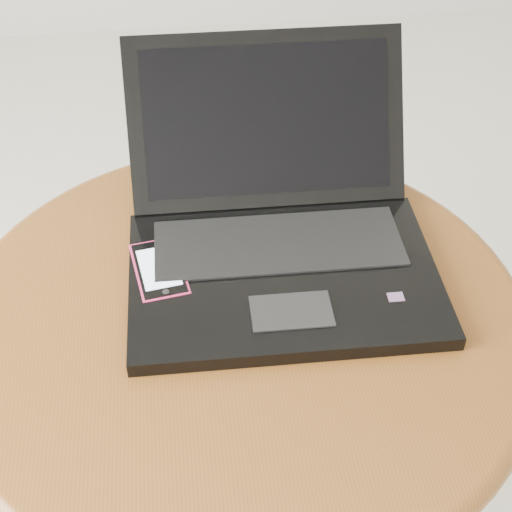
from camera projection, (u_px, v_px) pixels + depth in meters
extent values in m
cylinder|color=#522618|center=(243.00, 442.00, 1.10)|extent=(0.11, 0.11, 0.49)
cylinder|color=brown|center=(240.00, 316.00, 0.93)|extent=(0.67, 0.67, 0.03)
torus|color=brown|center=(240.00, 316.00, 0.93)|extent=(0.70, 0.70, 0.03)
cube|color=black|center=(284.00, 278.00, 0.94)|extent=(0.38, 0.27, 0.02)
cube|color=black|center=(278.00, 243.00, 0.97)|extent=(0.32, 0.12, 0.00)
cube|color=black|center=(292.00, 311.00, 0.88)|extent=(0.09, 0.06, 0.00)
cube|color=red|center=(396.00, 297.00, 0.90)|extent=(0.02, 0.01, 0.00)
cube|color=black|center=(267.00, 120.00, 1.01)|extent=(0.37, 0.13, 0.20)
cube|color=black|center=(267.00, 120.00, 1.01)|extent=(0.33, 0.11, 0.17)
cube|color=black|center=(180.00, 260.00, 0.97)|extent=(0.08, 0.11, 0.01)
cube|color=#A41D66|center=(169.00, 235.00, 1.00)|extent=(0.05, 0.02, 0.00)
cube|color=#E13168|center=(159.00, 271.00, 0.94)|extent=(0.07, 0.12, 0.01)
cube|color=black|center=(159.00, 268.00, 0.94)|extent=(0.07, 0.11, 0.00)
cube|color=silver|center=(159.00, 267.00, 0.94)|extent=(0.06, 0.08, 0.00)
cylinder|color=black|center=(166.00, 292.00, 0.90)|extent=(0.01, 0.01, 0.00)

